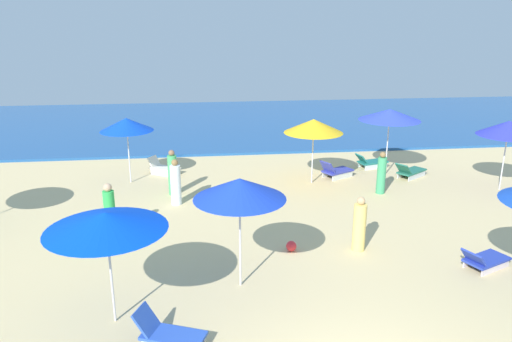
{
  "coord_description": "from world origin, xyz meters",
  "views": [
    {
      "loc": [
        -2.62,
        -6.28,
        6.07
      ],
      "look_at": [
        -0.67,
        10.41,
        0.84
      ],
      "focal_mm": 34.75,
      "sensor_mm": 36.0,
      "label": 1
    }
  ],
  "objects": [
    {
      "name": "ocean",
      "position": [
        0.0,
        22.8,
        0.06
      ],
      "size": [
        60.0,
        14.41,
        0.12
      ],
      "primitive_type": "cube",
      "color": "#205396",
      "rests_on": "ground_plane"
    },
    {
      "name": "umbrella_0",
      "position": [
        4.77,
        12.02,
        2.44
      ],
      "size": [
        2.4,
        2.4,
        2.67
      ],
      "color": "silver",
      "rests_on": "ground_plane"
    },
    {
      "name": "lounge_chair_0_0",
      "position": [
        5.59,
        11.53,
        0.25
      ],
      "size": [
        1.53,
        1.3,
        0.68
      ],
      "rotation": [
        0.0,
        0.0,
        2.18
      ],
      "color": "silver",
      "rests_on": "ground_plane"
    },
    {
      "name": "lounge_chair_0_1",
      "position": [
        4.5,
        13.0,
        0.25
      ],
      "size": [
        1.44,
        0.91,
        0.64
      ],
      "rotation": [
        0.0,
        0.0,
        1.84
      ],
      "color": "silver",
      "rests_on": "ground_plane"
    },
    {
      "name": "lounge_chair_1_1",
      "position": [
        4.4,
        4.21,
        0.22
      ],
      "size": [
        1.42,
        1.07,
        0.59
      ],
      "rotation": [
        0.0,
        0.0,
        1.98
      ],
      "color": "silver",
      "rests_on": "ground_plane"
    },
    {
      "name": "umbrella_2",
      "position": [
        1.59,
        11.35,
        2.21
      ],
      "size": [
        2.21,
        2.21,
        2.47
      ],
      "color": "silver",
      "rests_on": "ground_plane"
    },
    {
      "name": "lounge_chair_2_0",
      "position": [
        2.67,
        11.85,
        0.28
      ],
      "size": [
        1.45,
        1.18,
        0.75
      ],
      "rotation": [
        0.0,
        0.0,
        2.07
      ],
      "color": "silver",
      "rests_on": "ground_plane"
    },
    {
      "name": "umbrella_4",
      "position": [
        8.29,
        9.78,
        2.3
      ],
      "size": [
        2.14,
        2.14,
        2.57
      ],
      "color": "silver",
      "rests_on": "ground_plane"
    },
    {
      "name": "umbrella_6",
      "position": [
        -1.77,
        4.1,
        2.42
      ],
      "size": [
        2.1,
        2.1,
        2.66
      ],
      "color": "silver",
      "rests_on": "ground_plane"
    },
    {
      "name": "umbrella_7",
      "position": [
        -5.3,
        12.21,
        2.26
      ],
      "size": [
        1.98,
        1.98,
        2.5
      ],
      "color": "silver",
      "rests_on": "ground_plane"
    },
    {
      "name": "lounge_chair_7_0",
      "position": [
        -4.13,
        13.15,
        0.25
      ],
      "size": [
        1.36,
        1.15,
        0.67
      ],
      "rotation": [
        0.0,
        0.0,
        0.99
      ],
      "color": "silver",
      "rests_on": "ground_plane"
    },
    {
      "name": "umbrella_8",
      "position": [
        -4.5,
        2.96,
        2.25
      ],
      "size": [
        2.42,
        2.42,
        2.43
      ],
      "color": "silver",
      "rests_on": "ground_plane"
    },
    {
      "name": "lounge_chair_8_0",
      "position": [
        -3.35,
        2.02,
        0.25
      ],
      "size": [
        1.45,
        1.01,
        0.72
      ],
      "rotation": [
        0.0,
        0.0,
        1.19
      ],
      "color": "silver",
      "rests_on": "ground_plane"
    },
    {
      "name": "beachgoer_0",
      "position": [
        -5.26,
        7.37,
        0.75
      ],
      "size": [
        0.45,
        0.45,
        1.58
      ],
      "rotation": [
        0.0,
        0.0,
        0.69
      ],
      "color": "green",
      "rests_on": "ground_plane"
    },
    {
      "name": "beachgoer_1",
      "position": [
        -3.62,
        10.65,
        0.77
      ],
      "size": [
        0.45,
        0.45,
        1.64
      ],
      "rotation": [
        0.0,
        0.0,
        2.31
      ],
      "color": "#46B165",
      "rests_on": "ground_plane"
    },
    {
      "name": "beachgoer_2",
      "position": [
        1.57,
        5.58,
        0.71
      ],
      "size": [
        0.48,
        0.48,
        1.53
      ],
      "rotation": [
        0.0,
        0.0,
        2.6
      ],
      "color": "#F3D16C",
      "rests_on": "ground_plane"
    },
    {
      "name": "beachgoer_3",
      "position": [
        3.79,
        9.91,
        0.72
      ],
      "size": [
        0.39,
        0.39,
        1.54
      ],
      "rotation": [
        0.0,
        0.0,
        1.26
      ],
      "color": "#3EA368",
      "rests_on": "ground_plane"
    },
    {
      "name": "beachgoer_4",
      "position": [
        -3.47,
        9.66,
        0.73
      ],
      "size": [
        0.49,
        0.49,
        1.58
      ],
      "rotation": [
        0.0,
        0.0,
        5.44
      ],
      "color": "white",
      "rests_on": "ground_plane"
    },
    {
      "name": "beach_ball_0",
      "position": [
        -0.25,
        5.72,
        0.14
      ],
      "size": [
        0.28,
        0.28,
        0.28
      ],
      "primitive_type": "sphere",
      "color": "red",
      "rests_on": "ground_plane"
    }
  ]
}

